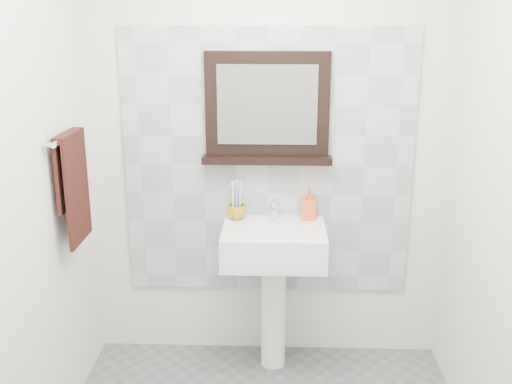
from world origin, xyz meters
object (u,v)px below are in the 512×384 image
(hand_towel, at_px, (73,179))
(framed_mirror, at_px, (267,111))
(pedestal_sink, at_px, (274,259))
(soap_dispenser, at_px, (309,204))
(toothbrush_cup, at_px, (236,212))

(hand_towel, bearing_deg, framed_mirror, 24.94)
(pedestal_sink, bearing_deg, soap_dispenser, 36.41)
(pedestal_sink, distance_m, hand_towel, 1.13)
(pedestal_sink, height_order, hand_towel, hand_towel)
(pedestal_sink, relative_size, toothbrush_cup, 9.27)
(pedestal_sink, height_order, framed_mirror, framed_mirror)
(pedestal_sink, xyz_separation_m, framed_mirror, (-0.04, 0.19, 0.78))
(framed_mirror, xyz_separation_m, hand_towel, (-0.94, -0.44, -0.27))
(soap_dispenser, distance_m, framed_mirror, 0.56)
(framed_mirror, bearing_deg, soap_dispenser, -10.75)
(pedestal_sink, distance_m, soap_dispenser, 0.36)
(framed_mirror, distance_m, hand_towel, 1.07)
(pedestal_sink, relative_size, soap_dispenser, 5.44)
(pedestal_sink, relative_size, hand_towel, 1.75)
(pedestal_sink, bearing_deg, framed_mirror, 103.03)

